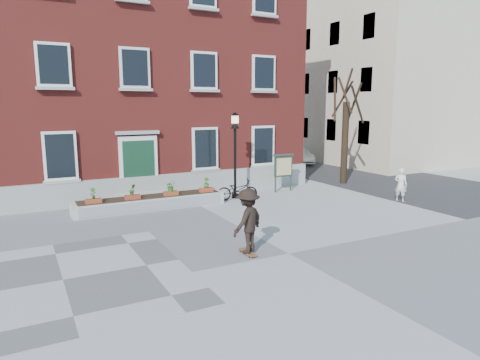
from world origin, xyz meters
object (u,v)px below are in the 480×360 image
lamp_post (235,143)px  bicycle (237,190)px  bystander (401,185)px  skateboarder (248,221)px  notice_board (283,166)px  parked_car (297,155)px

lamp_post → bicycle: bearing=-105.1°
bicycle → bystander: bystander is taller
bicycle → lamp_post: lamp_post is taller
skateboarder → notice_board: bearing=50.3°
bystander → skateboarder: skateboarder is taller
bystander → notice_board: size_ratio=0.81×
parked_car → skateboarder: skateboarder is taller
bicycle → lamp_post: 2.12m
parked_car → lamp_post: size_ratio=0.95×
bicycle → parked_car: (9.45, 8.75, 0.14)m
bystander → notice_board: bearing=14.0°
skateboarder → lamp_post: bearing=65.7°
notice_board → skateboarder: (-5.91, -7.13, -0.26)m
lamp_post → notice_board: size_ratio=2.10×
parked_car → bystander: bearing=-90.3°
bystander → lamp_post: lamp_post is taller
notice_board → bicycle: bearing=-166.5°
bystander → skateboarder: 9.73m
bicycle → parked_car: bearing=-28.0°
bystander → bicycle: bearing=36.1°
parked_car → skateboarder: bearing=-115.3°
bicycle → lamp_post: bearing=4.1°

